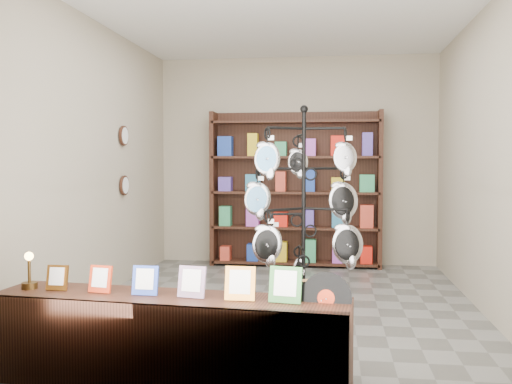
% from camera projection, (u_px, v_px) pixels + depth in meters
% --- Properties ---
extents(ground, '(5.00, 5.00, 0.00)m').
position_uv_depth(ground, '(279.00, 305.00, 5.90)').
color(ground, slate).
rests_on(ground, ground).
extents(room_envelope, '(5.00, 5.00, 5.00)m').
position_uv_depth(room_envelope, '(280.00, 126.00, 5.81)').
color(room_envelope, '#A99C88').
rests_on(room_envelope, ground).
extents(display_tree, '(1.00, 0.97, 1.93)m').
position_uv_depth(display_tree, '(304.00, 209.00, 4.49)').
color(display_tree, black).
rests_on(display_tree, ground).
extents(front_shelf, '(2.44, 0.69, 0.85)m').
position_uv_depth(front_shelf, '(169.00, 340.00, 3.80)').
color(front_shelf, black).
rests_on(front_shelf, ground).
extents(back_shelving, '(2.42, 0.36, 2.20)m').
position_uv_depth(back_shelving, '(295.00, 194.00, 8.12)').
color(back_shelving, black).
rests_on(back_shelving, ground).
extents(wall_clocks, '(0.03, 0.24, 0.84)m').
position_uv_depth(wall_clocks, '(124.00, 161.00, 6.89)').
color(wall_clocks, black).
rests_on(wall_clocks, ground).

